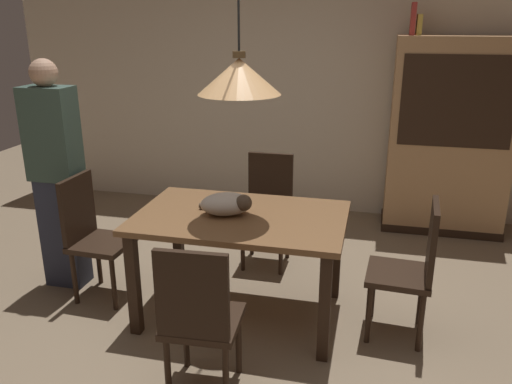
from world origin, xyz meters
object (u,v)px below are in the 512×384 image
(dining_table, at_px, (241,229))
(person_standing, at_px, (57,176))
(pendant_lamp, at_px, (239,76))
(hutch_bookcase, at_px, (449,141))
(chair_near_front, at_px, (199,316))
(chair_right_side, at_px, (412,265))
(chair_left_side, at_px, (92,232))
(book_yellow_short, at_px, (419,25))
(chair_far_back, at_px, (268,204))
(book_red_tall, at_px, (413,19))
(cat_sleeping, at_px, (228,204))

(dining_table, xyz_separation_m, person_standing, (-1.45, 0.13, 0.23))
(pendant_lamp, xyz_separation_m, hutch_bookcase, (1.52, 1.96, -0.77))
(chair_near_front, distance_m, chair_right_side, 1.42)
(dining_table, relative_size, person_standing, 0.81)
(chair_left_side, xyz_separation_m, book_yellow_short, (2.27, 1.96, 1.43))
(chair_right_side, bearing_deg, chair_far_back, 141.95)
(chair_near_front, height_order, book_red_tall, book_red_tall)
(hutch_bookcase, distance_m, person_standing, 3.49)
(dining_table, distance_m, hutch_bookcase, 2.49)
(chair_right_side, xyz_separation_m, book_yellow_short, (0.02, 1.97, 1.43))
(pendant_lamp, bearing_deg, book_yellow_short, 59.77)
(dining_table, height_order, hutch_bookcase, hutch_bookcase)
(chair_far_back, bearing_deg, cat_sleeping, -95.42)
(book_red_tall, xyz_separation_m, book_yellow_short, (0.06, 0.00, -0.05))
(chair_near_front, height_order, chair_far_back, same)
(chair_far_back, distance_m, cat_sleeping, 0.95)
(dining_table, height_order, book_red_tall, book_red_tall)
(cat_sleeping, xyz_separation_m, person_standing, (-1.37, 0.14, 0.05))
(chair_near_front, height_order, chair_right_side, same)
(cat_sleeping, height_order, pendant_lamp, pendant_lamp)
(dining_table, distance_m, pendant_lamp, 1.01)
(chair_near_front, height_order, person_standing, person_standing)
(chair_far_back, xyz_separation_m, book_yellow_short, (1.14, 1.09, 1.43))
(chair_near_front, distance_m, book_red_tall, 3.38)
(cat_sleeping, relative_size, hutch_bookcase, 0.22)
(chair_far_back, distance_m, book_yellow_short, 2.13)
(chair_far_back, distance_m, book_red_tall, 2.13)
(chair_left_side, distance_m, chair_far_back, 1.43)
(pendant_lamp, xyz_separation_m, book_yellow_short, (1.14, 1.96, 0.28))
(chair_right_side, relative_size, book_yellow_short, 4.65)
(cat_sleeping, distance_m, book_yellow_short, 2.58)
(chair_left_side, height_order, chair_far_back, same)
(chair_right_side, relative_size, book_red_tall, 3.32)
(person_standing, bearing_deg, cat_sleeping, -5.97)
(chair_left_side, relative_size, pendant_lamp, 0.72)
(chair_far_back, distance_m, pendant_lamp, 1.45)
(chair_left_side, distance_m, book_yellow_short, 3.32)
(hutch_bookcase, bearing_deg, chair_right_side, -101.19)
(chair_far_back, xyz_separation_m, person_standing, (-1.45, -0.75, 0.37))
(chair_near_front, relative_size, person_standing, 0.54)
(hutch_bookcase, bearing_deg, pendant_lamp, -127.71)
(chair_left_side, relative_size, cat_sleeping, 2.29)
(dining_table, bearing_deg, book_yellow_short, 59.77)
(chair_right_side, relative_size, hutch_bookcase, 0.50)
(book_red_tall, bearing_deg, dining_table, -118.97)
(chair_left_side, xyz_separation_m, chair_right_side, (2.26, -0.01, 0.00))
(dining_table, relative_size, book_red_tall, 5.00)
(chair_near_front, xyz_separation_m, book_yellow_short, (1.14, 2.84, 1.43))
(chair_far_back, bearing_deg, dining_table, -89.98)
(dining_table, height_order, chair_far_back, chair_far_back)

